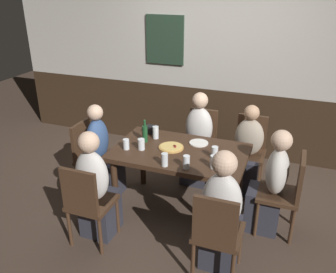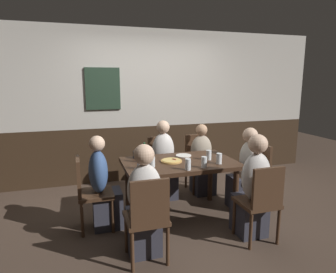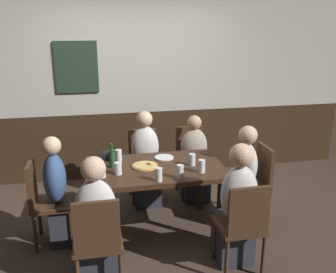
# 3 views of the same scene
# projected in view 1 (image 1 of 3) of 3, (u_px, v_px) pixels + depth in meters

# --- Properties ---
(ground_plane) EXTENTS (12.00, 12.00, 0.00)m
(ground_plane) POSITION_uv_depth(u_px,v_px,m) (179.00, 208.00, 4.07)
(ground_plane) COLOR #423328
(wall_back) EXTENTS (6.40, 0.13, 2.60)m
(wall_back) POSITION_uv_depth(u_px,v_px,m) (218.00, 65.00, 4.95)
(wall_back) COLOR #332316
(wall_back) RESTS_ON ground_plane
(dining_table) EXTENTS (1.41, 0.88, 0.74)m
(dining_table) POSITION_uv_depth(u_px,v_px,m) (180.00, 158.00, 3.81)
(dining_table) COLOR #382316
(dining_table) RESTS_ON ground_plane
(chair_right_near) EXTENTS (0.40, 0.40, 0.88)m
(chair_right_near) POSITION_uv_depth(u_px,v_px,m) (217.00, 232.00, 2.94)
(chair_right_near) COLOR #422B1C
(chair_right_near) RESTS_ON ground_plane
(chair_mid_far) EXTENTS (0.40, 0.40, 0.88)m
(chair_mid_far) POSITION_uv_depth(u_px,v_px,m) (201.00, 140.00, 4.60)
(chair_mid_far) COLOR #422B1C
(chair_mid_far) RESTS_ON ground_plane
(chair_left_near) EXTENTS (0.40, 0.40, 0.88)m
(chair_left_near) POSITION_uv_depth(u_px,v_px,m) (87.00, 201.00, 3.34)
(chair_left_near) COLOR #422B1C
(chair_left_near) RESTS_ON ground_plane
(chair_right_far) EXTENTS (0.40, 0.40, 0.88)m
(chair_right_far) POSITION_uv_depth(u_px,v_px,m) (249.00, 147.00, 4.40)
(chair_right_far) COLOR #422B1C
(chair_right_far) RESTS_ON ground_plane
(chair_head_east) EXTENTS (0.40, 0.40, 0.88)m
(chair_head_east) POSITION_uv_depth(u_px,v_px,m) (287.00, 190.00, 3.51)
(chair_head_east) COLOR #422B1C
(chair_head_east) RESTS_ON ground_plane
(chair_head_west) EXTENTS (0.40, 0.40, 0.88)m
(chair_head_west) POSITION_uv_depth(u_px,v_px,m) (90.00, 154.00, 4.23)
(chair_head_west) COLOR #422B1C
(chair_head_west) RESTS_ON ground_plane
(person_right_near) EXTENTS (0.34, 0.37, 1.18)m
(person_right_near) POSITION_uv_depth(u_px,v_px,m) (221.00, 219.00, 3.07)
(person_right_near) COLOR #2D2D38
(person_right_near) RESTS_ON ground_plane
(person_mid_far) EXTENTS (0.34, 0.37, 1.16)m
(person_mid_far) POSITION_uv_depth(u_px,v_px,m) (197.00, 145.00, 4.46)
(person_mid_far) COLOR #2D2D38
(person_mid_far) RESTS_ON ground_plane
(person_left_near) EXTENTS (0.34, 0.37, 1.16)m
(person_left_near) POSITION_uv_depth(u_px,v_px,m) (96.00, 193.00, 3.48)
(person_left_near) COLOR #2D2D38
(person_left_near) RESTS_ON ground_plane
(person_right_far) EXTENTS (0.34, 0.37, 1.08)m
(person_right_far) POSITION_uv_depth(u_px,v_px,m) (247.00, 156.00, 4.28)
(person_right_far) COLOR #2D2D38
(person_right_far) RESTS_ON ground_plane
(person_head_east) EXTENTS (0.37, 0.34, 1.12)m
(person_head_east) POSITION_uv_depth(u_px,v_px,m) (270.00, 189.00, 3.57)
(person_head_east) COLOR #2D2D38
(person_head_east) RESTS_ON ground_plane
(person_head_west) EXTENTS (0.37, 0.34, 1.13)m
(person_head_west) POSITION_uv_depth(u_px,v_px,m) (102.00, 158.00, 4.19)
(person_head_west) COLOR #2D2D38
(person_head_west) RESTS_ON ground_plane
(pizza) EXTENTS (0.27, 0.27, 0.03)m
(pizza) POSITION_uv_depth(u_px,v_px,m) (171.00, 147.00, 3.81)
(pizza) COLOR tan
(pizza) RESTS_ON dining_table
(beer_glass_tall) EXTENTS (0.07, 0.07, 0.13)m
(beer_glass_tall) POSITION_uv_depth(u_px,v_px,m) (214.00, 163.00, 3.40)
(beer_glass_tall) COLOR silver
(beer_glass_tall) RESTS_ON dining_table
(tumbler_short) EXTENTS (0.07, 0.07, 0.13)m
(tumbler_short) POSITION_uv_depth(u_px,v_px,m) (165.00, 160.00, 3.44)
(tumbler_short) COLOR silver
(tumbler_short) RESTS_ON dining_table
(highball_clear) EXTENTS (0.07, 0.07, 0.13)m
(highball_clear) POSITION_uv_depth(u_px,v_px,m) (186.00, 163.00, 3.40)
(highball_clear) COLOR silver
(highball_clear) RESTS_ON dining_table
(beer_glass_half) EXTENTS (0.07, 0.07, 0.11)m
(beer_glass_half) POSITION_uv_depth(u_px,v_px,m) (126.00, 145.00, 3.78)
(beer_glass_half) COLOR silver
(beer_glass_half) RESTS_ON dining_table
(tumbler_water) EXTENTS (0.07, 0.07, 0.12)m
(tumbler_water) POSITION_uv_depth(u_px,v_px,m) (215.00, 153.00, 3.59)
(tumbler_water) COLOR silver
(tumbler_water) RESTS_ON dining_table
(pint_glass_amber) EXTENTS (0.07, 0.07, 0.14)m
(pint_glass_amber) POSITION_uv_depth(u_px,v_px,m) (156.00, 133.00, 4.03)
(pint_glass_amber) COLOR silver
(pint_glass_amber) RESTS_ON dining_table
(pint_glass_stout) EXTENTS (0.07, 0.07, 0.12)m
(pint_glass_stout) POSITION_uv_depth(u_px,v_px,m) (141.00, 145.00, 3.77)
(pint_glass_stout) COLOR silver
(pint_glass_stout) RESTS_ON dining_table
(beer_bottle_green) EXTENTS (0.06, 0.06, 0.26)m
(beer_bottle_green) POSITION_uv_depth(u_px,v_px,m) (145.00, 133.00, 3.93)
(beer_bottle_green) COLOR #194723
(beer_bottle_green) RESTS_ON dining_table
(plate_white_large) EXTENTS (0.21, 0.21, 0.01)m
(plate_white_large) POSITION_uv_depth(u_px,v_px,m) (199.00, 143.00, 3.92)
(plate_white_large) COLOR white
(plate_white_large) RESTS_ON dining_table
(condiment_caddy) EXTENTS (0.11, 0.09, 0.09)m
(condiment_caddy) POSITION_uv_depth(u_px,v_px,m) (151.00, 129.00, 4.18)
(condiment_caddy) COLOR black
(condiment_caddy) RESTS_ON dining_table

